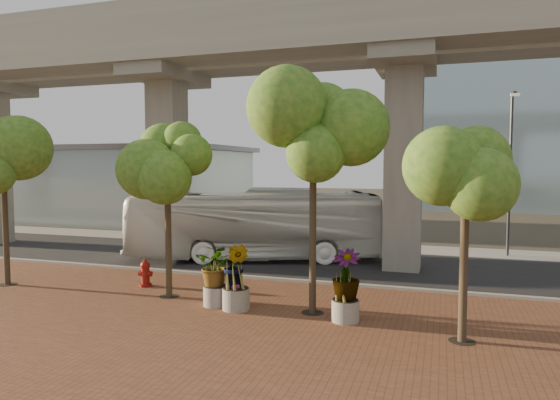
% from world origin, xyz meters
% --- Properties ---
extents(ground, '(160.00, 160.00, 0.00)m').
position_xyz_m(ground, '(0.00, 0.00, 0.00)').
color(ground, '#39342A').
rests_on(ground, ground).
extents(brick_plaza, '(70.00, 13.00, 0.06)m').
position_xyz_m(brick_plaza, '(0.00, -8.00, 0.03)').
color(brick_plaza, brown).
rests_on(brick_plaza, ground).
extents(asphalt_road, '(90.00, 8.00, 0.04)m').
position_xyz_m(asphalt_road, '(0.00, 2.00, 0.02)').
color(asphalt_road, black).
rests_on(asphalt_road, ground).
extents(curb_strip, '(70.00, 0.25, 0.16)m').
position_xyz_m(curb_strip, '(0.00, -2.00, 0.08)').
color(curb_strip, '#9D9B92').
rests_on(curb_strip, ground).
extents(far_sidewalk, '(90.00, 3.00, 0.06)m').
position_xyz_m(far_sidewalk, '(0.00, 7.50, 0.03)').
color(far_sidewalk, '#9D9B92').
rests_on(far_sidewalk, ground).
extents(transit_viaduct, '(72.00, 5.60, 12.40)m').
position_xyz_m(transit_viaduct, '(0.00, 2.00, 7.29)').
color(transit_viaduct, gray).
rests_on(transit_viaduct, ground).
extents(station_pavilion, '(23.00, 13.00, 6.30)m').
position_xyz_m(station_pavilion, '(-20.00, 16.00, 3.22)').
color(station_pavilion, '#A5B8BD').
rests_on(station_pavilion, ground).
extents(transit_bus, '(12.88, 6.70, 3.51)m').
position_xyz_m(transit_bus, '(-1.11, 2.07, 1.75)').
color(transit_bus, white).
rests_on(transit_bus, ground).
extents(fire_hydrant, '(0.53, 0.47, 1.05)m').
position_xyz_m(fire_hydrant, '(-3.16, -4.53, 0.56)').
color(fire_hydrant, maroon).
rests_on(fire_hydrant, ground).
extents(planter_front, '(1.87, 1.87, 2.06)m').
position_xyz_m(planter_front, '(0.58, -6.10, 1.31)').
color(planter_front, '#AEAB9D').
rests_on(planter_front, ground).
extents(planter_right, '(2.03, 2.03, 2.17)m').
position_xyz_m(planter_right, '(5.00, -6.42, 1.37)').
color(planter_right, '#ABA89B').
rests_on(planter_right, ground).
extents(planter_left, '(1.97, 1.97, 2.17)m').
position_xyz_m(planter_left, '(1.39, -6.30, 1.38)').
color(planter_left, '#9C958D').
rests_on(planter_left, ground).
extents(street_tree_far_west, '(3.84, 3.84, 6.62)m').
position_xyz_m(street_tree_far_west, '(-8.46, -5.99, 4.91)').
color(street_tree_far_west, '#483A29').
rests_on(street_tree_far_west, ground).
extents(street_tree_near_west, '(3.39, 3.39, 6.36)m').
position_xyz_m(street_tree_near_west, '(-1.50, -5.58, 4.85)').
color(street_tree_near_west, '#483A29').
rests_on(street_tree_near_west, ground).
extents(street_tree_near_east, '(4.20, 4.20, 7.34)m').
position_xyz_m(street_tree_near_east, '(3.84, -5.89, 5.46)').
color(street_tree_near_east, '#483A29').
rests_on(street_tree_near_east, ground).
extents(street_tree_far_east, '(3.38, 3.38, 6.09)m').
position_xyz_m(street_tree_far_east, '(8.26, -7.16, 4.59)').
color(street_tree_far_east, '#483A29').
rests_on(street_tree_far_east, ground).
extents(streetlamp_west, '(0.37, 1.08, 7.46)m').
position_xyz_m(streetlamp_west, '(-8.06, 7.40, 4.36)').
color(streetlamp_west, '#2D2C31').
rests_on(streetlamp_west, ground).
extents(streetlamp_east, '(0.41, 1.20, 8.31)m').
position_xyz_m(streetlamp_east, '(10.95, 6.90, 4.85)').
color(streetlamp_east, '#333439').
rests_on(streetlamp_east, ground).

